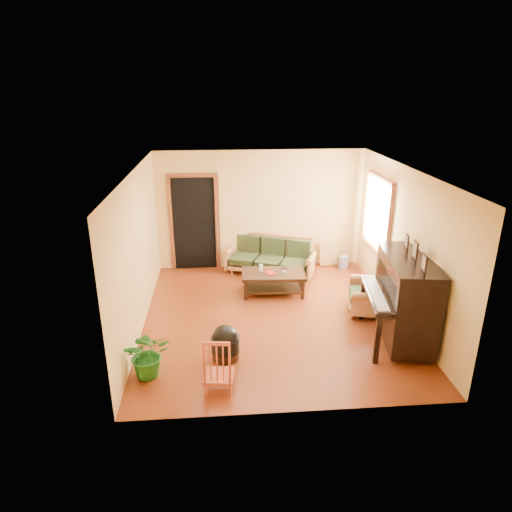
{
  "coord_description": "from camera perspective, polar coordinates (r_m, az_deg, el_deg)",
  "views": [
    {
      "loc": [
        -0.9,
        -7.14,
        3.88
      ],
      "look_at": [
        -0.29,
        0.2,
        1.1
      ],
      "focal_mm": 32.0,
      "sensor_mm": 36.0,
      "label": 1
    }
  ],
  "objects": [
    {
      "name": "floor",
      "position": [
        8.17,
        2.15,
        -7.67
      ],
      "size": [
        5.0,
        5.0,
        0.0
      ],
      "primitive_type": "plane",
      "color": "#5A1F0B",
      "rests_on": "ground"
    },
    {
      "name": "doorway",
      "position": [
        10.05,
        -7.72,
        3.98
      ],
      "size": [
        1.08,
        0.16,
        2.05
      ],
      "primitive_type": "cube",
      "color": "black",
      "rests_on": "floor"
    },
    {
      "name": "leaning_frame",
      "position": [
        10.43,
        9.14,
        0.34
      ],
      "size": [
        0.46,
        0.13,
        0.6
      ],
      "primitive_type": "cube",
      "rotation": [
        0.0,
        0.0,
        0.08
      ],
      "color": "gold",
      "rests_on": "floor"
    },
    {
      "name": "window",
      "position": [
        9.3,
        15.02,
        5.15
      ],
      "size": [
        0.12,
        1.36,
        1.46
      ],
      "primitive_type": "cube",
      "color": "white",
      "rests_on": "right_wall"
    },
    {
      "name": "candle",
      "position": [
        8.95,
        0.61,
        -1.45
      ],
      "size": [
        0.08,
        0.08,
        0.13
      ],
      "primitive_type": "cylinder",
      "rotation": [
        0.0,
        0.0,
        -0.0
      ],
      "color": "white",
      "rests_on": "coffee_table"
    },
    {
      "name": "book",
      "position": [
        8.79,
        1.38,
        -2.24
      ],
      "size": [
        0.25,
        0.28,
        0.02
      ],
      "primitive_type": "imported",
      "rotation": [
        0.0,
        0.0,
        0.49
      ],
      "color": "#A21516",
      "rests_on": "coffee_table"
    },
    {
      "name": "sofa",
      "position": [
        9.82,
        1.76,
        -0.07
      ],
      "size": [
        2.04,
        1.44,
        0.8
      ],
      "primitive_type": "cube",
      "rotation": [
        0.0,
        0.0,
        -0.39
      ],
      "color": "#A4693C",
      "rests_on": "floor"
    },
    {
      "name": "ceramic_crock",
      "position": [
        10.42,
        10.88,
        -0.75
      ],
      "size": [
        0.23,
        0.23,
        0.28
      ],
      "primitive_type": "cylinder",
      "rotation": [
        0.0,
        0.0,
        -0.04
      ],
      "color": "#35559F",
      "rests_on": "floor"
    },
    {
      "name": "red_chair",
      "position": [
        6.24,
        -4.7,
        -13.15
      ],
      "size": [
        0.43,
        0.46,
        0.82
      ],
      "primitive_type": "cube",
      "rotation": [
        0.0,
        0.0,
        -0.12
      ],
      "color": "#97331B",
      "rests_on": "floor"
    },
    {
      "name": "remote",
      "position": [
        9.07,
        3.57,
        -1.57
      ],
      "size": [
        0.14,
        0.07,
        0.01
      ],
      "primitive_type": "cube",
      "rotation": [
        0.0,
        0.0,
        -0.23
      ],
      "color": "black",
      "rests_on": "coffee_table"
    },
    {
      "name": "glass_jar",
      "position": [
        8.84,
        3.57,
        -2.04
      ],
      "size": [
        0.1,
        0.1,
        0.05
      ],
      "primitive_type": "cylinder",
      "rotation": [
        0.0,
        0.0,
        -0.22
      ],
      "color": "silver",
      "rests_on": "coffee_table"
    },
    {
      "name": "footstool",
      "position": [
        6.97,
        -3.83,
        -11.21
      ],
      "size": [
        0.48,
        0.48,
        0.41
      ],
      "primitive_type": "cylinder",
      "rotation": [
        0.0,
        0.0,
        -0.13
      ],
      "color": "black",
      "rests_on": "floor"
    },
    {
      "name": "armchair",
      "position": [
        8.41,
        13.9,
        -4.26
      ],
      "size": [
        0.97,
        1.0,
        0.83
      ],
      "primitive_type": "cube",
      "rotation": [
        0.0,
        0.0,
        -0.24
      ],
      "color": "#A4693C",
      "rests_on": "floor"
    },
    {
      "name": "potted_plant",
      "position": [
        6.68,
        -13.33,
        -11.81
      ],
      "size": [
        0.71,
        0.64,
        0.7
      ],
      "primitive_type": "imported",
      "rotation": [
        0.0,
        0.0,
        0.15
      ],
      "color": "#1B5F1B",
      "rests_on": "floor"
    },
    {
      "name": "coffee_table",
      "position": [
        8.97,
        2.17,
        -3.4
      ],
      "size": [
        1.26,
        0.73,
        0.44
      ],
      "primitive_type": "cube",
      "rotation": [
        0.0,
        0.0,
        -0.05
      ],
      "color": "black",
      "rests_on": "floor"
    },
    {
      "name": "piano",
      "position": [
        7.54,
        18.14,
        -5.28
      ],
      "size": [
        1.17,
        1.72,
        1.42
      ],
      "primitive_type": "cube",
      "rotation": [
        0.0,
        0.0,
        -0.15
      ],
      "color": "black",
      "rests_on": "floor"
    }
  ]
}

